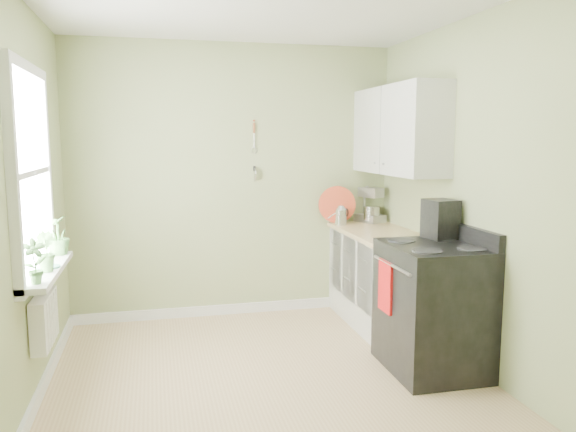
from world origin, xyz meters
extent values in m
cube|color=tan|center=(0.00, 0.00, -0.01)|extent=(3.20, 3.60, 0.02)
cube|color=#9FAA73|center=(0.00, 1.81, 1.35)|extent=(3.20, 0.02, 2.70)
cube|color=#9FAA73|center=(-1.61, 0.00, 1.35)|extent=(0.02, 3.60, 2.70)
cube|color=#9FAA73|center=(1.61, 0.00, 1.35)|extent=(0.02, 3.60, 2.70)
cube|color=white|center=(1.30, 1.00, 0.43)|extent=(0.60, 1.60, 0.87)
cube|color=#DABC85|center=(1.29, 1.00, 0.89)|extent=(0.64, 1.60, 0.04)
cube|color=white|center=(1.43, 1.10, 1.85)|extent=(0.35, 1.40, 0.80)
cube|color=white|center=(-1.59, 0.30, 1.55)|extent=(0.02, 1.00, 1.30)
cube|color=white|center=(-1.57, 0.30, 2.24)|extent=(0.06, 1.14, 0.07)
cube|color=white|center=(-1.57, 0.30, 0.86)|extent=(0.06, 1.14, 0.07)
cube|color=white|center=(-1.57, 0.30, 1.55)|extent=(0.04, 1.00, 0.04)
cube|color=white|center=(-1.51, 0.30, 0.88)|extent=(0.18, 1.14, 0.04)
cube|color=white|center=(-1.54, 0.25, 0.55)|extent=(0.12, 0.50, 0.35)
cylinder|color=#DABC85|center=(0.20, 1.78, 1.88)|extent=(0.02, 0.02, 0.10)
cylinder|color=silver|center=(0.20, 1.78, 1.76)|extent=(0.01, 0.01, 0.16)
cylinder|color=silver|center=(0.20, 1.78, 1.42)|extent=(0.01, 0.14, 0.14)
cube|color=black|center=(1.27, 0.05, 0.47)|extent=(0.69, 0.81, 0.95)
cube|color=black|center=(1.27, 0.05, 0.96)|extent=(0.69, 0.81, 0.03)
cube|color=black|center=(1.58, 0.05, 1.03)|extent=(0.07, 0.80, 0.15)
cylinder|color=#B2B2B7|center=(0.92, 0.05, 0.84)|extent=(0.03, 0.65, 0.02)
cube|color=#B41414|center=(0.92, 0.16, 0.65)|extent=(0.02, 0.23, 0.40)
cube|color=#B2B2B7|center=(1.41, 1.72, 0.95)|extent=(0.31, 0.36, 0.08)
cube|color=#B2B2B7|center=(1.41, 1.85, 1.09)|extent=(0.14, 0.12, 0.22)
cube|color=#B2B2B7|center=(1.41, 1.74, 1.22)|extent=(0.25, 0.33, 0.10)
sphere|color=#B2B2B7|center=(1.41, 1.85, 1.25)|extent=(0.12, 0.12, 0.12)
cylinder|color=silver|center=(1.41, 1.66, 1.01)|extent=(0.17, 0.17, 0.14)
cylinder|color=silver|center=(1.05, 1.60, 0.99)|extent=(0.11, 0.11, 0.16)
cone|color=silver|center=(1.05, 1.60, 1.09)|extent=(0.11, 0.11, 0.04)
cylinder|color=silver|center=(0.97, 1.60, 1.01)|extent=(0.11, 0.05, 0.08)
cube|color=black|center=(1.45, 0.30, 1.10)|extent=(0.25, 0.27, 0.38)
cylinder|color=black|center=(1.41, 0.30, 0.99)|extent=(0.12, 0.12, 0.13)
cylinder|color=#B63E23|center=(1.05, 1.72, 1.10)|extent=(0.39, 0.14, 0.38)
cylinder|color=#B9A78E|center=(1.05, 0.30, 0.94)|extent=(0.07, 0.07, 0.07)
cylinder|color=#B63E23|center=(1.05, 0.30, 0.98)|extent=(0.07, 0.07, 0.01)
imported|color=#497F3B|center=(-1.50, -0.15, 1.04)|extent=(0.18, 0.15, 0.28)
imported|color=#497F3B|center=(-1.50, 0.18, 1.03)|extent=(0.19, 0.19, 0.27)
imported|color=#497F3B|center=(-1.50, 0.75, 1.05)|extent=(0.17, 0.17, 0.30)
camera|label=1|loc=(-0.78, -3.74, 1.78)|focal=35.00mm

